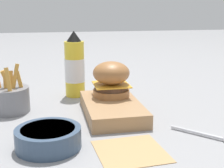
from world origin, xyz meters
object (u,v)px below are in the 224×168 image
at_px(serving_board, 112,108).
at_px(burger, 111,79).
at_px(ketchup_bottle, 75,67).
at_px(spoon, 221,138).
at_px(side_bowl, 48,137).
at_px(fries_basket, 9,99).

relative_size(serving_board, burger, 2.48).
distance_m(burger, ketchup_bottle, 0.18).
relative_size(ketchup_bottle, spoon, 1.59).
height_order(burger, side_bowl, burger).
xyz_separation_m(ketchup_bottle, side_bowl, (-0.39, 0.09, -0.07)).
bearing_deg(ketchup_bottle, fries_basket, 123.03).
xyz_separation_m(serving_board, burger, (0.06, -0.01, 0.07)).
relative_size(burger, side_bowl, 0.76).
bearing_deg(ketchup_bottle, serving_board, -159.13).
xyz_separation_m(serving_board, spoon, (-0.22, -0.20, -0.01)).
distance_m(serving_board, fries_basket, 0.29).
bearing_deg(ketchup_bottle, burger, -150.20).
distance_m(burger, fries_basket, 0.30).
xyz_separation_m(serving_board, side_bowl, (-0.18, 0.17, 0.00)).
bearing_deg(spoon, serving_board, -179.40).
bearing_deg(burger, ketchup_bottle, 29.80).
bearing_deg(serving_board, burger, -9.50).
xyz_separation_m(burger, side_bowl, (-0.23, 0.18, -0.07)).
relative_size(burger, fries_basket, 0.76).
height_order(ketchup_bottle, spoon, ketchup_bottle).
height_order(ketchup_bottle, fries_basket, ketchup_bottle).
bearing_deg(burger, side_bowl, 141.64).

